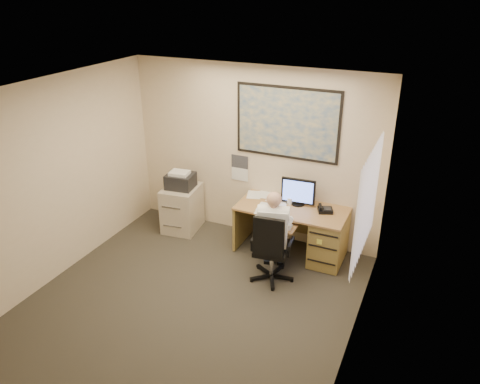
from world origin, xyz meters
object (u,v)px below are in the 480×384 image
at_px(filing_cabinet, 182,204).
at_px(person, 273,236).
at_px(office_chair, 270,261).
at_px(desk, 313,230).

distance_m(filing_cabinet, person, 1.99).
bearing_deg(office_chair, filing_cabinet, 150.68).
xyz_separation_m(office_chair, person, (0.01, 0.08, 0.34)).
bearing_deg(filing_cabinet, person, -27.89).
bearing_deg(desk, filing_cabinet, -179.07).
height_order(office_chair, person, person).
bearing_deg(person, office_chair, -108.62).
bearing_deg(filing_cabinet, office_chair, -30.06).
xyz_separation_m(desk, filing_cabinet, (-2.20, -0.04, -0.01)).
bearing_deg(office_chair, person, 79.79).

